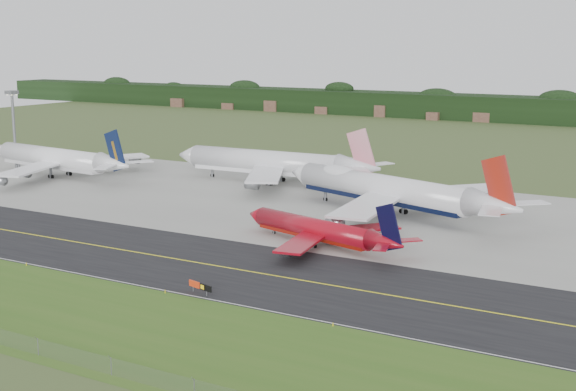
# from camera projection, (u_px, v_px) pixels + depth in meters

# --- Properties ---
(ground) EXTENTS (600.00, 600.00, 0.00)m
(ground) POSITION_uv_depth(u_px,v_px,m) (221.00, 259.00, 142.93)
(ground) COLOR #3C4E24
(ground) RESTS_ON ground
(grass_verge) EXTENTS (400.00, 30.00, 0.01)m
(grass_verge) POSITION_uv_depth(u_px,v_px,m) (79.00, 316.00, 113.24)
(grass_verge) COLOR #33591A
(grass_verge) RESTS_ON ground
(taxiway) EXTENTS (400.00, 32.00, 0.02)m
(taxiway) POSITION_uv_depth(u_px,v_px,m) (208.00, 264.00, 139.54)
(taxiway) COLOR black
(taxiway) RESTS_ON ground
(apron) EXTENTS (400.00, 78.00, 0.01)m
(apron) POSITION_uv_depth(u_px,v_px,m) (347.00, 208.00, 186.20)
(apron) COLOR gray
(apron) RESTS_ON ground
(taxiway_centreline) EXTENTS (400.00, 0.40, 0.00)m
(taxiway_centreline) POSITION_uv_depth(u_px,v_px,m) (208.00, 264.00, 139.53)
(taxiway_centreline) COLOR yellow
(taxiway_centreline) RESTS_ON taxiway
(taxiway_edge_line) EXTENTS (400.00, 0.25, 0.00)m
(taxiway_edge_line) POSITION_uv_depth(u_px,v_px,m) (150.00, 287.00, 126.38)
(taxiway_edge_line) COLOR silver
(taxiway_edge_line) RESTS_ON taxiway
(perimeter_fence) EXTENTS (320.00, 0.10, 320.00)m
(perimeter_fence) POSITION_uv_depth(u_px,v_px,m) (5.00, 338.00, 102.00)
(perimeter_fence) COLOR slate
(perimeter_fence) RESTS_ON ground
(horizon_treeline) EXTENTS (700.00, 25.00, 12.00)m
(horizon_treeline) POSITION_uv_depth(u_px,v_px,m) (557.00, 112.00, 374.16)
(horizon_treeline) COLOR black
(horizon_treeline) RESTS_ON ground
(jet_ba_747) EXTENTS (64.47, 52.03, 16.64)m
(jet_ba_747) POSITION_uv_depth(u_px,v_px,m) (389.00, 190.00, 178.18)
(jet_ba_747) COLOR white
(jet_ba_747) RESTS_ON ground
(jet_red_737) EXTENTS (39.00, 31.12, 10.68)m
(jet_red_737) POSITION_uv_depth(u_px,v_px,m) (321.00, 231.00, 151.72)
(jet_red_737) COLOR maroon
(jet_red_737) RESTS_ON ground
(jet_navy_gold) EXTENTS (59.15, 51.19, 15.26)m
(jet_navy_gold) POSITION_uv_depth(u_px,v_px,m) (59.00, 159.00, 228.42)
(jet_navy_gold) COLOR white
(jet_navy_gold) RESTS_ON ground
(jet_star_tail) EXTENTS (62.31, 52.23, 16.46)m
(jet_star_tail) POSITION_uv_depth(u_px,v_px,m) (275.00, 163.00, 217.95)
(jet_star_tail) COLOR silver
(jet_star_tail) RESTS_ON ground
(floodlight_mast) EXTENTS (2.93, 2.93, 23.59)m
(floodlight_mast) POSITION_uv_depth(u_px,v_px,m) (13.00, 115.00, 241.83)
(floodlight_mast) COLOR slate
(floodlight_mast) RESTS_ON ground
(taxiway_sign) EXTENTS (5.11, 1.48, 1.74)m
(taxiway_sign) POSITION_uv_depth(u_px,v_px,m) (200.00, 286.00, 123.11)
(taxiway_sign) COLOR slate
(taxiway_sign) RESTS_ON ground
(edge_marker_left) EXTENTS (0.16, 0.16, 0.50)m
(edge_marker_left) POSITION_uv_depth(u_px,v_px,m) (26.00, 264.00, 138.67)
(edge_marker_left) COLOR yellow
(edge_marker_left) RESTS_ON ground
(edge_marker_center) EXTENTS (0.16, 0.16, 0.50)m
(edge_marker_center) POSITION_uv_depth(u_px,v_px,m) (165.00, 292.00, 123.60)
(edge_marker_center) COLOR yellow
(edge_marker_center) RESTS_ON ground
(edge_marker_right) EXTENTS (0.16, 0.16, 0.50)m
(edge_marker_right) POSITION_uv_depth(u_px,v_px,m) (333.00, 325.00, 109.24)
(edge_marker_right) COLOR yellow
(edge_marker_right) RESTS_ON ground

